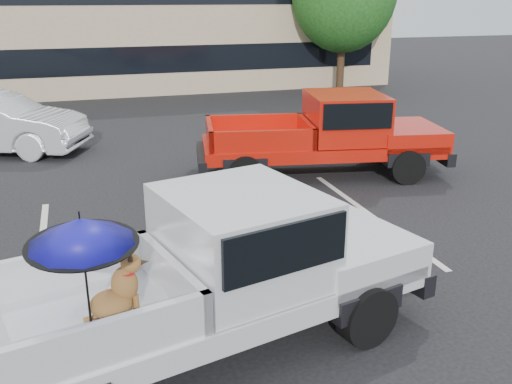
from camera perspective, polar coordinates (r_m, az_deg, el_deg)
The scene contains 6 objects.
ground at distance 8.44m, azimuth -0.33°, elevation -9.29°, with size 90.00×90.00×0.00m, color black.
stripe_left at distance 9.97m, azimuth -20.72°, elevation -5.94°, with size 0.12×5.00×0.01m, color silver.
stripe_right at distance 11.22m, azimuth 11.37°, elevation -2.26°, with size 0.12×5.00×0.01m, color silver.
motel_building at distance 28.41m, azimuth -9.48°, elevation 17.20°, with size 20.40×8.40×6.30m.
silver_pickup at distance 6.70m, azimuth -3.18°, elevation -7.15°, with size 5.99×3.26×2.06m.
red_pickup at distance 13.42m, azimuth 8.15°, elevation 6.07°, with size 6.02×3.00×1.90m.
Camera 1 is at (-2.20, -7.10, 4.01)m, focal length 40.00 mm.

